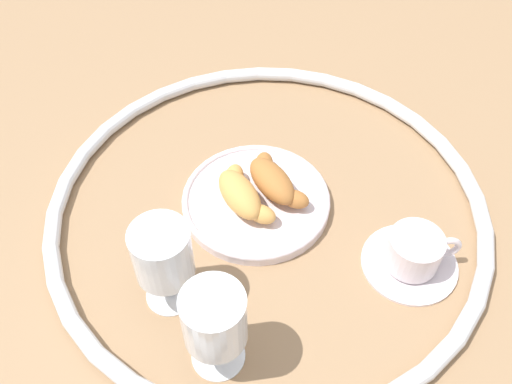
# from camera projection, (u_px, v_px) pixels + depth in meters

# --- Properties ---
(ground_plane) EXTENTS (2.20, 2.20, 0.00)m
(ground_plane) POSITION_uv_depth(u_px,v_px,m) (268.00, 211.00, 0.87)
(ground_plane) COLOR #997551
(table_chrome_rim) EXTENTS (0.66, 0.66, 0.02)m
(table_chrome_rim) POSITION_uv_depth(u_px,v_px,m) (268.00, 206.00, 0.86)
(table_chrome_rim) COLOR silver
(table_chrome_rim) RESTS_ON ground_plane
(pastry_plate) EXTENTS (0.23, 0.23, 0.02)m
(pastry_plate) POSITION_uv_depth(u_px,v_px,m) (256.00, 200.00, 0.87)
(pastry_plate) COLOR silver
(pastry_plate) RESTS_ON ground_plane
(croissant_large) EXTENTS (0.14, 0.07, 0.04)m
(croissant_large) POSITION_uv_depth(u_px,v_px,m) (242.00, 194.00, 0.84)
(croissant_large) COLOR #D6994C
(croissant_large) RESTS_ON pastry_plate
(croissant_small) EXTENTS (0.14, 0.07, 0.04)m
(croissant_small) POSITION_uv_depth(u_px,v_px,m) (274.00, 181.00, 0.85)
(croissant_small) COLOR #AD6B33
(croissant_small) RESTS_ON pastry_plate
(coffee_cup_near) EXTENTS (0.14, 0.14, 0.06)m
(coffee_cup_near) POSITION_uv_depth(u_px,v_px,m) (414.00, 254.00, 0.78)
(coffee_cup_near) COLOR silver
(coffee_cup_near) RESTS_ON ground_plane
(juice_glass_left) EXTENTS (0.08, 0.08, 0.14)m
(juice_glass_left) POSITION_uv_depth(u_px,v_px,m) (214.00, 321.00, 0.64)
(juice_glass_left) COLOR white
(juice_glass_left) RESTS_ON ground_plane
(juice_glass_right) EXTENTS (0.08, 0.08, 0.14)m
(juice_glass_right) POSITION_uv_depth(u_px,v_px,m) (163.00, 257.00, 0.70)
(juice_glass_right) COLOR white
(juice_glass_right) RESTS_ON ground_plane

